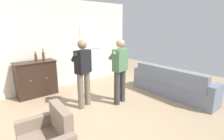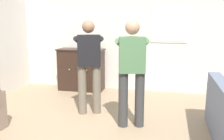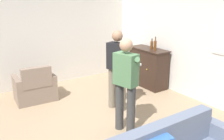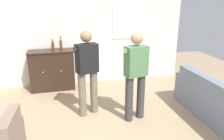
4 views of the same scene
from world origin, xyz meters
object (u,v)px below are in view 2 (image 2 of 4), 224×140
sideboard_cabinet (81,69)px  bottle_liquor_amber (84,44)px  person_standing_left (89,63)px  bottle_wine_green (90,44)px  person_standing_right (132,69)px

sideboard_cabinet → bottle_liquor_amber: bottle_liquor_amber is taller
bottle_liquor_amber → person_standing_left: 1.66m
bottle_wine_green → person_standing_left: bearing=-73.0°
sideboard_cabinet → person_standing_left: (0.70, -1.48, 0.43)m
person_standing_right → person_standing_left: bearing=154.0°
bottle_wine_green → person_standing_left: (0.44, -1.45, -0.20)m
bottle_wine_green → bottle_liquor_amber: size_ratio=1.31×
sideboard_cabinet → bottle_liquor_amber: size_ratio=4.25×
person_standing_left → person_standing_right: bearing=-26.0°
sideboard_cabinet → person_standing_right: person_standing_right is taller
sideboard_cabinet → person_standing_left: bearing=-64.7°
bottle_wine_green → person_standing_right: person_standing_right is taller
person_standing_left → person_standing_right: same height
bottle_liquor_amber → bottle_wine_green: bearing=-18.7°
person_standing_left → person_standing_right: (0.83, -0.41, 0.00)m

